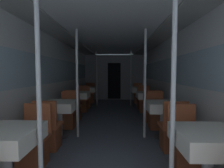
# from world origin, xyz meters

# --- Properties ---
(wall_left) EXTENTS (0.05, 10.04, 2.22)m
(wall_left) POSITION_xyz_m (-1.48, 3.62, 1.15)
(wall_left) COLOR silver
(wall_left) RESTS_ON ground_plane
(wall_right) EXTENTS (0.05, 10.04, 2.22)m
(wall_right) POSITION_xyz_m (1.48, 3.62, 1.15)
(wall_right) COLOR silver
(wall_right) RESTS_ON ground_plane
(ceiling_panel) EXTENTS (2.97, 10.04, 0.07)m
(ceiling_panel) POSITION_xyz_m (0.00, 3.62, 2.27)
(ceiling_panel) COLOR silver
(ceiling_panel) RESTS_ON wall_left
(bulkhead_far) EXTENTS (2.91, 0.09, 2.22)m
(bulkhead_far) POSITION_xyz_m (0.00, 7.64, 1.11)
(bulkhead_far) COLOR gray
(bulkhead_far) RESTS_ON ground_plane
(dining_table_left_0) EXTENTS (0.66, 0.66, 0.75)m
(dining_table_left_0) POSITION_xyz_m (-1.07, 0.71, 0.62)
(dining_table_left_0) COLOR #4C4C51
(dining_table_left_0) RESTS_ON ground_plane
(chair_left_far_0) EXTENTS (0.41, 0.41, 0.88)m
(chair_left_far_0) POSITION_xyz_m (-1.07, 1.32, 0.28)
(chair_left_far_0) COLOR brown
(chair_left_far_0) RESTS_ON ground_plane
(support_pole_left_0) EXTENTS (0.05, 0.05, 2.22)m
(support_pole_left_0) POSITION_xyz_m (-0.70, 0.71, 1.11)
(support_pole_left_0) COLOR silver
(support_pole_left_0) RESTS_ON ground_plane
(dining_table_left_1) EXTENTS (0.66, 0.66, 0.75)m
(dining_table_left_1) POSITION_xyz_m (-1.07, 2.49, 0.62)
(dining_table_left_1) COLOR #4C4C51
(dining_table_left_1) RESTS_ON ground_plane
(chair_left_near_1) EXTENTS (0.41, 0.41, 0.88)m
(chair_left_near_1) POSITION_xyz_m (-1.07, 1.88, 0.28)
(chair_left_near_1) COLOR brown
(chair_left_near_1) RESTS_ON ground_plane
(chair_left_far_1) EXTENTS (0.41, 0.41, 0.88)m
(chair_left_far_1) POSITION_xyz_m (-1.07, 3.10, 0.28)
(chair_left_far_1) COLOR brown
(chair_left_far_1) RESTS_ON ground_plane
(support_pole_left_1) EXTENTS (0.05, 0.05, 2.22)m
(support_pole_left_1) POSITION_xyz_m (-0.70, 2.49, 1.11)
(support_pole_left_1) COLOR silver
(support_pole_left_1) RESTS_ON ground_plane
(dining_table_left_2) EXTENTS (0.66, 0.66, 0.75)m
(dining_table_left_2) POSITION_xyz_m (-1.07, 4.27, 0.62)
(dining_table_left_2) COLOR #4C4C51
(dining_table_left_2) RESTS_ON ground_plane
(chair_left_near_2) EXTENTS (0.41, 0.41, 0.88)m
(chair_left_near_2) POSITION_xyz_m (-1.07, 3.66, 0.28)
(chair_left_near_2) COLOR brown
(chair_left_near_2) RESTS_ON ground_plane
(chair_left_far_2) EXTENTS (0.41, 0.41, 0.88)m
(chair_left_far_2) POSITION_xyz_m (-1.07, 4.88, 0.28)
(chair_left_far_2) COLOR brown
(chair_left_far_2) RESTS_ON ground_plane
(dining_table_left_3) EXTENTS (0.66, 0.66, 0.75)m
(dining_table_left_3) POSITION_xyz_m (-1.07, 6.05, 0.62)
(dining_table_left_3) COLOR #4C4C51
(dining_table_left_3) RESTS_ON ground_plane
(chair_left_near_3) EXTENTS (0.41, 0.41, 0.88)m
(chair_left_near_3) POSITION_xyz_m (-1.07, 5.44, 0.28)
(chair_left_near_3) COLOR brown
(chair_left_near_3) RESTS_ON ground_plane
(chair_left_far_3) EXTENTS (0.41, 0.41, 0.88)m
(chair_left_far_3) POSITION_xyz_m (-1.07, 6.66, 0.28)
(chair_left_far_3) COLOR brown
(chair_left_far_3) RESTS_ON ground_plane
(support_pole_left_3) EXTENTS (0.05, 0.05, 2.22)m
(support_pole_left_3) POSITION_xyz_m (-0.70, 6.05, 1.11)
(support_pole_left_3) COLOR silver
(support_pole_left_3) RESTS_ON ground_plane
(dining_table_right_0) EXTENTS (0.66, 0.66, 0.75)m
(dining_table_right_0) POSITION_xyz_m (1.07, 0.71, 0.62)
(dining_table_right_0) COLOR #4C4C51
(dining_table_right_0) RESTS_ON ground_plane
(chair_right_far_0) EXTENTS (0.41, 0.41, 0.88)m
(chair_right_far_0) POSITION_xyz_m (1.07, 1.32, 0.28)
(chair_right_far_0) COLOR brown
(chair_right_far_0) RESTS_ON ground_plane
(support_pole_right_0) EXTENTS (0.05, 0.05, 2.22)m
(support_pole_right_0) POSITION_xyz_m (0.70, 0.71, 1.11)
(support_pole_right_0) COLOR silver
(support_pole_right_0) RESTS_ON ground_plane
(dining_table_right_1) EXTENTS (0.66, 0.66, 0.75)m
(dining_table_right_1) POSITION_xyz_m (1.07, 2.49, 0.62)
(dining_table_right_1) COLOR #4C4C51
(dining_table_right_1) RESTS_ON ground_plane
(chair_right_near_1) EXTENTS (0.41, 0.41, 0.88)m
(chair_right_near_1) POSITION_xyz_m (1.07, 1.88, 0.28)
(chair_right_near_1) COLOR brown
(chair_right_near_1) RESTS_ON ground_plane
(chair_right_far_1) EXTENTS (0.41, 0.41, 0.88)m
(chair_right_far_1) POSITION_xyz_m (1.07, 3.10, 0.28)
(chair_right_far_1) COLOR brown
(chair_right_far_1) RESTS_ON ground_plane
(support_pole_right_1) EXTENTS (0.05, 0.05, 2.22)m
(support_pole_right_1) POSITION_xyz_m (0.70, 2.49, 1.11)
(support_pole_right_1) COLOR silver
(support_pole_right_1) RESTS_ON ground_plane
(dining_table_right_2) EXTENTS (0.66, 0.66, 0.75)m
(dining_table_right_2) POSITION_xyz_m (1.07, 4.27, 0.62)
(dining_table_right_2) COLOR #4C4C51
(dining_table_right_2) RESTS_ON ground_plane
(chair_right_near_2) EXTENTS (0.41, 0.41, 0.88)m
(chair_right_near_2) POSITION_xyz_m (1.07, 3.66, 0.28)
(chair_right_near_2) COLOR brown
(chair_right_near_2) RESTS_ON ground_plane
(chair_right_far_2) EXTENTS (0.41, 0.41, 0.88)m
(chair_right_far_2) POSITION_xyz_m (1.07, 4.88, 0.28)
(chair_right_far_2) COLOR brown
(chair_right_far_2) RESTS_ON ground_plane
(dining_table_right_3) EXTENTS (0.66, 0.66, 0.75)m
(dining_table_right_3) POSITION_xyz_m (1.07, 6.05, 0.62)
(dining_table_right_3) COLOR #4C4C51
(dining_table_right_3) RESTS_ON ground_plane
(chair_right_near_3) EXTENTS (0.41, 0.41, 0.88)m
(chair_right_near_3) POSITION_xyz_m (1.07, 5.44, 0.28)
(chair_right_near_3) COLOR brown
(chair_right_near_3) RESTS_ON ground_plane
(chair_right_far_3) EXTENTS (0.41, 0.41, 0.88)m
(chair_right_far_3) POSITION_xyz_m (1.07, 6.66, 0.28)
(chair_right_far_3) COLOR brown
(chair_right_far_3) RESTS_ON ground_plane
(support_pole_right_3) EXTENTS (0.05, 0.05, 2.22)m
(support_pole_right_3) POSITION_xyz_m (0.70, 6.05, 1.11)
(support_pole_right_3) COLOR silver
(support_pole_right_3) RESTS_ON ground_plane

